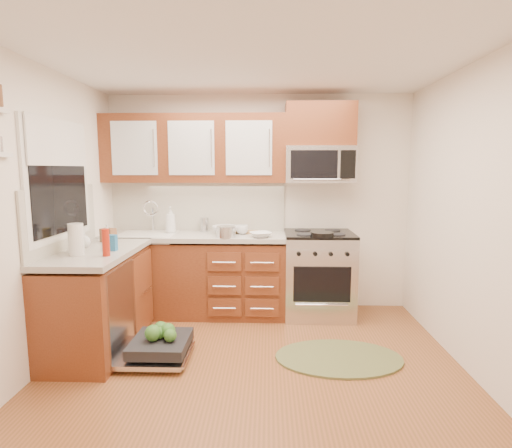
{
  "coord_description": "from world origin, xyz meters",
  "views": [
    {
      "loc": [
        0.11,
        -2.97,
        1.65
      ],
      "look_at": [
        -0.01,
        0.85,
        1.12
      ],
      "focal_mm": 28.0,
      "sensor_mm": 36.0,
      "label": 1
    }
  ],
  "objects_px": {
    "stock_pot": "(226,232)",
    "cup": "(242,230)",
    "range": "(318,274)",
    "cutting_board": "(246,232)",
    "upper_cabinets": "(194,149)",
    "paper_towel_roll": "(76,239)",
    "bowl_b": "(225,230)",
    "microwave": "(319,165)",
    "sink": "(148,245)",
    "rug": "(339,358)",
    "dishwasher": "(156,348)",
    "bowl_a": "(261,235)",
    "skillet": "(322,234)"
  },
  "relations": [
    {
      "from": "stock_pot",
      "to": "cup",
      "type": "relative_size",
      "value": 1.53
    },
    {
      "from": "range",
      "to": "cutting_board",
      "type": "xyz_separation_m",
      "value": [
        -0.82,
        0.12,
        0.46
      ]
    },
    {
      "from": "upper_cabinets",
      "to": "range",
      "type": "bearing_deg",
      "value": -5.89
    },
    {
      "from": "paper_towel_roll",
      "to": "bowl_b",
      "type": "relative_size",
      "value": 0.93
    },
    {
      "from": "microwave",
      "to": "bowl_b",
      "type": "bearing_deg",
      "value": -174.85
    },
    {
      "from": "microwave",
      "to": "sink",
      "type": "bearing_deg",
      "value": -176.15
    },
    {
      "from": "cup",
      "to": "stock_pot",
      "type": "bearing_deg",
      "value": -125.2
    },
    {
      "from": "range",
      "to": "rug",
      "type": "bearing_deg",
      "value": -87.01
    },
    {
      "from": "upper_cabinets",
      "to": "dishwasher",
      "type": "xyz_separation_m",
      "value": [
        -0.13,
        -1.27,
        -1.77
      ]
    },
    {
      "from": "upper_cabinets",
      "to": "bowl_b",
      "type": "height_order",
      "value": "upper_cabinets"
    },
    {
      "from": "rug",
      "to": "cup",
      "type": "bearing_deg",
      "value": 130.02
    },
    {
      "from": "stock_pot",
      "to": "range",
      "type": "bearing_deg",
      "value": 11.66
    },
    {
      "from": "range",
      "to": "microwave",
      "type": "bearing_deg",
      "value": 90.0
    },
    {
      "from": "range",
      "to": "cup",
      "type": "distance_m",
      "value": 1.0
    },
    {
      "from": "stock_pot",
      "to": "paper_towel_roll",
      "type": "xyz_separation_m",
      "value": [
        -1.18,
        -0.92,
        0.07
      ]
    },
    {
      "from": "stock_pot",
      "to": "cutting_board",
      "type": "xyz_separation_m",
      "value": [
        0.2,
        0.33,
        -0.05
      ]
    },
    {
      "from": "rug",
      "to": "upper_cabinets",
      "type": "bearing_deg",
      "value": 140.07
    },
    {
      "from": "sink",
      "to": "dishwasher",
      "type": "height_order",
      "value": "sink"
    },
    {
      "from": "microwave",
      "to": "range",
      "type": "bearing_deg",
      "value": -90.0
    },
    {
      "from": "upper_cabinets",
      "to": "bowl_a",
      "type": "height_order",
      "value": "upper_cabinets"
    },
    {
      "from": "microwave",
      "to": "bowl_a",
      "type": "height_order",
      "value": "microwave"
    },
    {
      "from": "range",
      "to": "cutting_board",
      "type": "distance_m",
      "value": 0.95
    },
    {
      "from": "paper_towel_roll",
      "to": "bowl_b",
      "type": "distance_m",
      "value": 1.63
    },
    {
      "from": "dishwasher",
      "to": "paper_towel_roll",
      "type": "bearing_deg",
      "value": 179.79
    },
    {
      "from": "rug",
      "to": "skillet",
      "type": "distance_m",
      "value": 1.27
    },
    {
      "from": "dishwasher",
      "to": "upper_cabinets",
      "type": "bearing_deg",
      "value": 83.96
    },
    {
      "from": "bowl_a",
      "to": "cup",
      "type": "distance_m",
      "value": 0.29
    },
    {
      "from": "microwave",
      "to": "skillet",
      "type": "xyz_separation_m",
      "value": [
        -0.0,
        -0.37,
        -0.73
      ]
    },
    {
      "from": "paper_towel_roll",
      "to": "bowl_a",
      "type": "bearing_deg",
      "value": 31.54
    },
    {
      "from": "rug",
      "to": "paper_towel_roll",
      "type": "distance_m",
      "value": 2.48
    },
    {
      "from": "dishwasher",
      "to": "cup",
      "type": "distance_m",
      "value": 1.59
    },
    {
      "from": "range",
      "to": "sink",
      "type": "bearing_deg",
      "value": -179.7
    },
    {
      "from": "microwave",
      "to": "upper_cabinets",
      "type": "bearing_deg",
      "value": 178.98
    },
    {
      "from": "stock_pot",
      "to": "cup",
      "type": "height_order",
      "value": "stock_pot"
    },
    {
      "from": "upper_cabinets",
      "to": "stock_pot",
      "type": "height_order",
      "value": "upper_cabinets"
    },
    {
      "from": "sink",
      "to": "paper_towel_roll",
      "type": "xyz_separation_m",
      "value": [
        -0.26,
        -1.12,
        0.26
      ]
    },
    {
      "from": "paper_towel_roll",
      "to": "cup",
      "type": "distance_m",
      "value": 1.76
    },
    {
      "from": "bowl_a",
      "to": "bowl_b",
      "type": "xyz_separation_m",
      "value": [
        -0.4,
        0.21,
        0.02
      ]
    },
    {
      "from": "paper_towel_roll",
      "to": "bowl_a",
      "type": "height_order",
      "value": "paper_towel_roll"
    },
    {
      "from": "dishwasher",
      "to": "rug",
      "type": "bearing_deg",
      "value": 1.86
    },
    {
      "from": "dishwasher",
      "to": "stock_pot",
      "type": "distance_m",
      "value": 1.38
    },
    {
      "from": "range",
      "to": "cutting_board",
      "type": "height_order",
      "value": "range"
    },
    {
      "from": "dishwasher",
      "to": "paper_towel_roll",
      "type": "xyz_separation_m",
      "value": [
        -0.65,
        0.0,
        0.96
      ]
    },
    {
      "from": "skillet",
      "to": "cutting_board",
      "type": "xyz_separation_m",
      "value": [
        -0.82,
        0.37,
        -0.04
      ]
    },
    {
      "from": "range",
      "to": "microwave",
      "type": "height_order",
      "value": "microwave"
    },
    {
      "from": "microwave",
      "to": "dishwasher",
      "type": "distance_m",
      "value": 2.55
    },
    {
      "from": "cutting_board",
      "to": "cup",
      "type": "xyz_separation_m",
      "value": [
        -0.04,
        -0.11,
        0.04
      ]
    },
    {
      "from": "paper_towel_roll",
      "to": "cup",
      "type": "height_order",
      "value": "paper_towel_roll"
    },
    {
      "from": "sink",
      "to": "bowl_b",
      "type": "height_order",
      "value": "bowl_b"
    },
    {
      "from": "sink",
      "to": "dishwasher",
      "type": "distance_m",
      "value": 1.38
    }
  ]
}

